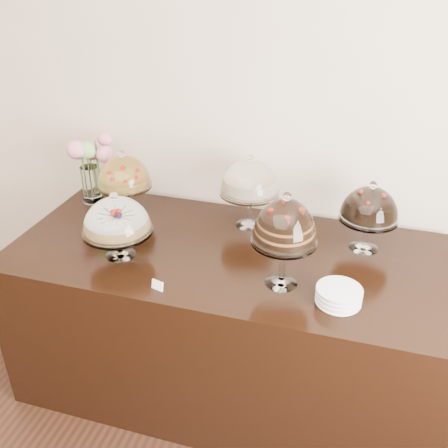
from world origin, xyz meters
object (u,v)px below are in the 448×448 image
(cake_stand_fruit_tart, at_px, (124,174))
(flower_vase, at_px, (88,160))
(cake_stand_cheesecake, at_px, (250,180))
(cake_stand_dark_choco, at_px, (370,207))
(display_counter, at_px, (227,320))
(plate_stack, at_px, (339,296))
(cake_stand_sugar_sponge, at_px, (116,218))
(cake_stand_choco_layer, at_px, (285,225))

(cake_stand_fruit_tart, xyz_separation_m, flower_vase, (-0.28, 0.10, 0.02))
(cake_stand_cheesecake, bearing_deg, cake_stand_dark_choco, -6.45)
(flower_vase, bearing_deg, cake_stand_dark_choco, -3.34)
(cake_stand_cheesecake, height_order, cake_stand_dark_choco, cake_stand_cheesecake)
(display_counter, distance_m, flower_vase, 1.22)
(cake_stand_fruit_tart, height_order, plate_stack, cake_stand_fruit_tart)
(flower_vase, bearing_deg, display_counter, -18.83)
(cake_stand_sugar_sponge, xyz_separation_m, flower_vase, (-0.44, 0.51, 0.06))
(cake_stand_fruit_tart, bearing_deg, plate_stack, -21.66)
(cake_stand_cheesecake, relative_size, plate_stack, 2.17)
(cake_stand_choco_layer, bearing_deg, flower_vase, 157.56)
(cake_stand_choco_layer, distance_m, cake_stand_cheesecake, 0.57)
(display_counter, distance_m, cake_stand_choco_layer, 0.84)
(display_counter, relative_size, cake_stand_cheesecake, 5.32)
(cake_stand_sugar_sponge, xyz_separation_m, cake_stand_cheesecake, (0.54, 0.49, 0.06))
(cake_stand_choco_layer, relative_size, cake_stand_dark_choco, 1.24)
(cake_stand_sugar_sponge, relative_size, flower_vase, 0.83)
(cake_stand_cheesecake, distance_m, cake_stand_fruit_tart, 0.70)
(plate_stack, bearing_deg, cake_stand_choco_layer, 164.48)
(cake_stand_sugar_sponge, bearing_deg, cake_stand_cheesecake, 42.20)
(cake_stand_sugar_sponge, relative_size, cake_stand_cheesecake, 0.83)
(cake_stand_fruit_tart, distance_m, flower_vase, 0.29)
(cake_stand_cheesecake, relative_size, flower_vase, 0.99)
(cake_stand_dark_choco, relative_size, cake_stand_fruit_tart, 0.95)
(cake_stand_fruit_tart, relative_size, plate_stack, 2.03)
(cake_stand_fruit_tart, distance_m, plate_stack, 1.35)
(cake_stand_dark_choco, height_order, flower_vase, flower_vase)
(cake_stand_fruit_tart, bearing_deg, display_counter, -18.51)
(display_counter, height_order, flower_vase, flower_vase)
(display_counter, relative_size, cake_stand_choco_layer, 4.78)
(cake_stand_sugar_sponge, distance_m, flower_vase, 0.68)
(cake_stand_choco_layer, distance_m, cake_stand_dark_choco, 0.55)
(cake_stand_sugar_sponge, height_order, cake_stand_fruit_tart, cake_stand_fruit_tart)
(flower_vase, distance_m, plate_stack, 1.65)
(cake_stand_choco_layer, relative_size, flower_vase, 1.10)
(cake_stand_fruit_tart, height_order, flower_vase, flower_vase)
(display_counter, bearing_deg, plate_stack, -25.08)
(cake_stand_sugar_sponge, height_order, cake_stand_cheesecake, cake_stand_cheesecake)
(display_counter, relative_size, cake_stand_sugar_sponge, 6.38)
(cake_stand_dark_choco, bearing_deg, cake_stand_choco_layer, -129.10)
(cake_stand_dark_choco, xyz_separation_m, plate_stack, (-0.08, -0.50, -0.20))
(display_counter, distance_m, plate_stack, 0.81)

